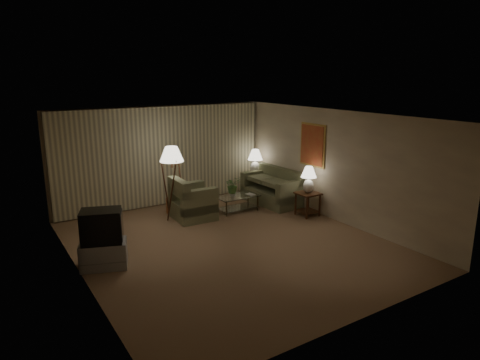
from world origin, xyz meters
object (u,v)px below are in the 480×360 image
(floor_lamp, at_px, (173,181))
(vase, at_px, (233,194))
(table_lamp_far, at_px, (255,160))
(tv_cabinet, at_px, (104,254))
(table_lamp_near, at_px, (309,177))
(side_table_near, at_px, (308,200))
(coffee_table, at_px, (238,201))
(armchair, at_px, (193,202))
(sofa, at_px, (271,190))
(side_table_far, at_px, (255,181))
(crt_tv, at_px, (101,226))
(ottoman, at_px, (177,205))

(floor_lamp, relative_size, vase, 11.14)
(table_lamp_far, relative_size, vase, 4.68)
(table_lamp_far, xyz_separation_m, tv_cabinet, (-5.20, -2.59, -0.80))
(table_lamp_near, distance_m, table_lamp_far, 2.36)
(floor_lamp, bearing_deg, table_lamp_far, 13.03)
(side_table_near, relative_size, coffee_table, 0.55)
(table_lamp_near, height_order, tv_cabinet, table_lamp_near)
(armchair, xyz_separation_m, floor_lamp, (-0.39, 0.31, 0.53))
(table_lamp_far, distance_m, tv_cabinet, 5.86)
(sofa, xyz_separation_m, coffee_table, (-1.16, -0.10, -0.11))
(side_table_far, bearing_deg, tv_cabinet, -153.53)
(side_table_near, bearing_deg, vase, 139.49)
(side_table_near, bearing_deg, sofa, 96.34)
(coffee_table, height_order, vase, vase)
(tv_cabinet, distance_m, crt_tv, 0.56)
(side_table_near, relative_size, vase, 3.70)
(table_lamp_near, height_order, crt_tv, table_lamp_near)
(sofa, bearing_deg, ottoman, -108.00)
(table_lamp_far, xyz_separation_m, ottoman, (-2.69, -0.33, -0.86))
(floor_lamp, bearing_deg, side_table_near, -29.71)
(armchair, bearing_deg, floor_lamp, 53.82)
(armchair, xyz_separation_m, vase, (1.08, -0.12, 0.08))
(table_lamp_far, distance_m, ottoman, 2.85)
(tv_cabinet, height_order, floor_lamp, floor_lamp)
(table_lamp_near, bearing_deg, tv_cabinet, -177.46)
(table_lamp_far, bearing_deg, floor_lamp, -166.97)
(armchair, relative_size, coffee_table, 0.95)
(side_table_far, height_order, tv_cabinet, side_table_far)
(ottoman, height_order, vase, vase)
(table_lamp_near, distance_m, coffee_table, 1.95)
(coffee_table, xyz_separation_m, crt_tv, (-3.89, -1.48, 0.53))
(side_table_far, xyz_separation_m, table_lamp_far, (-0.00, -0.00, 0.64))
(table_lamp_far, height_order, floor_lamp, floor_lamp)
(coffee_table, relative_size, tv_cabinet, 1.14)
(ottoman, bearing_deg, tv_cabinet, -137.98)
(side_table_near, height_order, vase, side_table_near)
(table_lamp_far, height_order, coffee_table, table_lamp_far)
(sofa, distance_m, table_lamp_near, 1.49)
(tv_cabinet, distance_m, ottoman, 3.38)
(armchair, xyz_separation_m, coffee_table, (1.23, -0.12, -0.14))
(coffee_table, distance_m, tv_cabinet, 4.16)
(tv_cabinet, bearing_deg, table_lamp_far, 46.81)
(sofa, height_order, crt_tv, crt_tv)
(side_table_near, distance_m, table_lamp_far, 2.44)
(tv_cabinet, bearing_deg, ottoman, 62.36)
(table_lamp_near, xyz_separation_m, floor_lamp, (-2.94, 1.68, -0.05))
(armchair, height_order, ottoman, armchair)
(table_lamp_far, distance_m, vase, 1.92)
(table_lamp_near, bearing_deg, armchair, 151.75)
(sofa, relative_size, table_lamp_far, 2.40)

